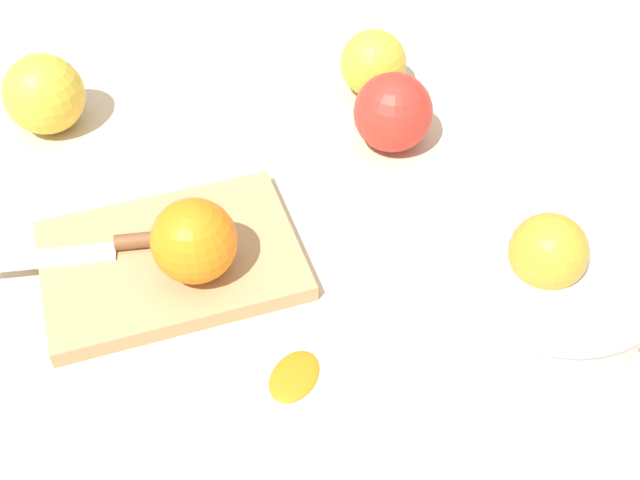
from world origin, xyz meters
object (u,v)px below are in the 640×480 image
object	(u,v)px
apple_front_right	(44,94)
bowl	(549,282)
orange_on_board	(194,241)
apple_front_left	(393,112)
cutting_board	(171,260)
knife	(103,249)
apple_front_left_2	(373,63)

from	to	relation	value
apple_front_right	bowl	bearing A→B (deg)	139.79
orange_on_board	apple_front_left	distance (m)	0.26
bowl	apple_front_left	world-z (taller)	bowl
cutting_board	knife	size ratio (longest dim) A/B	1.41
bowl	orange_on_board	distance (m)	0.29
bowl	cutting_board	size ratio (longest dim) A/B	0.79
cutting_board	orange_on_board	xyz separation A→B (m)	(-0.02, 0.02, 0.04)
orange_on_board	apple_front_left_2	distance (m)	0.33
knife	apple_front_left	size ratio (longest dim) A/B	1.96
cutting_board	knife	xyz separation A→B (m)	(0.06, -0.01, 0.01)
knife	apple_front_left	bearing A→B (deg)	-158.54
cutting_board	knife	world-z (taller)	knife
orange_on_board	apple_front_right	bearing A→B (deg)	-62.43
apple_front_left	bowl	bearing A→B (deg)	104.52
cutting_board	apple_front_right	bearing A→B (deg)	-64.44
cutting_board	apple_front_left_2	world-z (taller)	apple_front_left_2
orange_on_board	apple_front_left	bearing A→B (deg)	-144.28
cutting_board	orange_on_board	world-z (taller)	orange_on_board
apple_front_left_2	apple_front_right	bearing A→B (deg)	-0.81
bowl	apple_front_left_2	size ratio (longest dim) A/B	2.41
knife	apple_front_right	distance (m)	0.22
cutting_board	apple_front_left	world-z (taller)	apple_front_left
cutting_board	apple_front_left	bearing A→B (deg)	-151.45
bowl	orange_on_board	bearing A→B (deg)	-18.39
bowl	apple_front_left_2	bearing A→B (deg)	-80.08
knife	apple_front_left	world-z (taller)	apple_front_left
cutting_board	apple_front_left_2	xyz separation A→B (m)	(-0.24, -0.22, 0.03)
bowl	orange_on_board	size ratio (longest dim) A/B	2.42
knife	apple_front_right	bearing A→B (deg)	-76.30
apple_front_right	apple_front_left_2	distance (m)	0.34
apple_front_left_2	apple_front_left	bearing A→B (deg)	87.66
orange_on_board	apple_front_left	size ratio (longest dim) A/B	0.90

